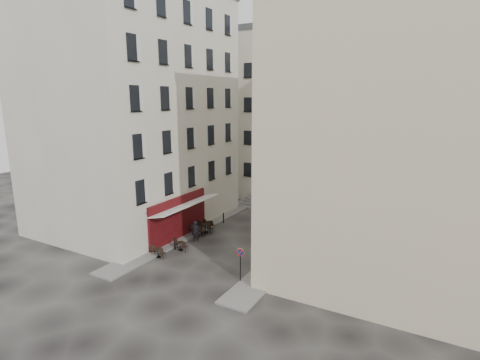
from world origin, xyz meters
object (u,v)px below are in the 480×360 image
Objects in this scene: bistro_table_b at (181,245)px; pedestrian at (195,231)px; bistro_table_a at (159,252)px; no_parking_sign at (240,259)px.

bistro_table_b is 0.70× the size of pedestrian.
bistro_table_b is at bearing 70.82° from bistro_table_a.
bistro_table_a is at bearing -109.18° from bistro_table_b.
no_parking_sign is 1.32× the size of pedestrian.
pedestrian is (0.47, 3.86, 0.42)m from bistro_table_a.
no_parking_sign is at bearing 120.14° from pedestrian.
no_parking_sign reaches higher than bistro_table_a.
no_parking_sign is 6.77m from bistro_table_b.
no_parking_sign reaches higher than pedestrian.
pedestrian reaches higher than bistro_table_b.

